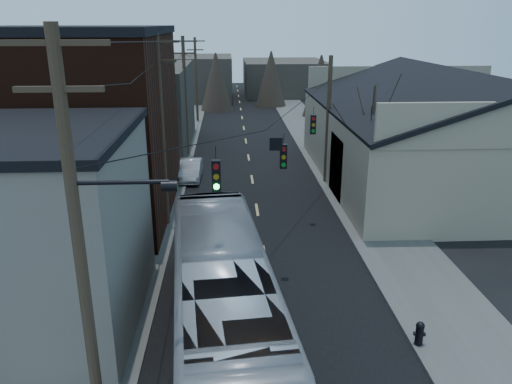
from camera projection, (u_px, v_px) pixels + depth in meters
road_surface at (250, 164)px, 38.82m from camera, size 9.00×110.00×0.02m
sidewalk_left at (166, 165)px, 38.46m from camera, size 4.00×110.00×0.12m
sidewalk_right at (332, 162)px, 39.14m from camera, size 4.00×110.00×0.12m
building_clapboard at (18, 234)px, 17.37m from camera, size 8.00×8.00×7.00m
building_brick at (75, 128)px, 27.23m from camera, size 10.00×12.00×10.00m
building_left_far at (136, 108)px, 42.86m from camera, size 9.00×14.00×7.00m
warehouse at (443, 143)px, 33.91m from camera, size 16.16×20.60×7.73m
building_far_left at (196, 78)px, 70.61m from camera, size 10.00×12.00×6.00m
building_far_right at (284, 77)px, 76.18m from camera, size 12.00×14.00×5.00m
bare_tree at (370, 149)px, 28.55m from camera, size 0.40×0.40×7.20m
utility_lines at (204, 114)px, 31.52m from camera, size 11.24×45.28×10.50m
bus at (223, 296)px, 16.64m from camera, size 4.30×13.34×3.65m
parked_car at (191, 170)px, 34.95m from camera, size 1.54×4.17×1.36m
fire_hydrant at (420, 332)px, 16.79m from camera, size 0.42×0.29×0.86m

